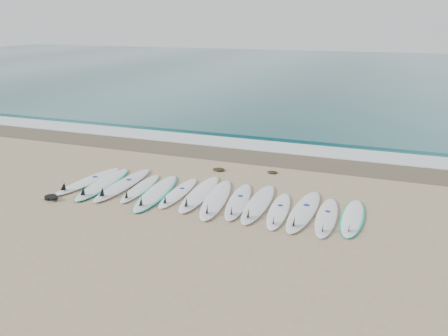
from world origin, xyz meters
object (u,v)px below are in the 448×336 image
(surfboard_0, at_px, (87,181))
(surfboard_7, at_px, (216,199))
(surfboard_13, at_px, (352,218))
(leash_coil, at_px, (51,198))

(surfboard_0, distance_m, surfboard_7, 4.09)
(surfboard_0, relative_size, surfboard_7, 0.93)
(surfboard_13, bearing_deg, surfboard_0, -177.75)
(surfboard_7, height_order, leash_coil, surfboard_7)
(surfboard_0, bearing_deg, surfboard_13, 8.02)
(surfboard_0, xyz_separation_m, surfboard_13, (7.61, 0.10, -0.01))
(surfboard_13, bearing_deg, leash_coil, -167.82)
(surfboard_0, height_order, leash_coil, surfboard_0)
(surfboard_0, xyz_separation_m, surfboard_7, (4.09, -0.00, 0.00))
(surfboard_0, distance_m, leash_coil, 1.37)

